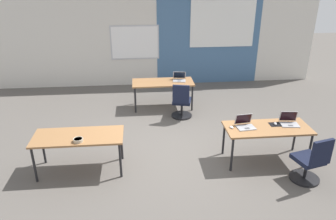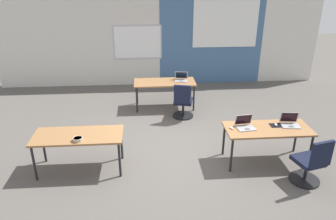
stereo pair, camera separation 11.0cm
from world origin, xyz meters
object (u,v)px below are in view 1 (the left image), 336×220
(desk_near_left, at_px, (78,139))
(mouse_near_right_end, at_px, (275,124))
(laptop_near_right_inner, at_px, (245,124))
(snack_bowl, at_px, (78,140))
(chair_near_right_end, at_px, (311,163))
(desk_near_right, at_px, (267,130))
(mouse_near_right_inner, at_px, (232,127))
(chair_far_right, at_px, (182,104))
(desk_far_center, at_px, (163,84))
(laptop_far_right, at_px, (179,79))
(laptop_near_right_end, at_px, (289,122))

(desk_near_left, height_order, mouse_near_right_end, mouse_near_right_end)
(laptop_near_right_inner, relative_size, snack_bowl, 2.03)
(chair_near_right_end, height_order, laptop_near_right_inner, laptop_near_right_inner)
(desk_near_right, distance_m, mouse_near_right_inner, 0.69)
(chair_far_right, distance_m, snack_bowl, 3.16)
(chair_far_right, bearing_deg, mouse_near_right_inner, 121.66)
(desk_near_left, relative_size, desk_near_right, 1.00)
(desk_far_center, distance_m, mouse_near_right_inner, 2.97)
(desk_near_right, xyz_separation_m, laptop_far_right, (-1.31, 2.87, 0.11))
(laptop_near_right_end, relative_size, laptop_near_right_inner, 1.01)
(desk_far_center, height_order, laptop_near_right_end, laptop_near_right_end)
(laptop_far_right, bearing_deg, laptop_near_right_end, -48.79)
(desk_far_center, xyz_separation_m, chair_near_right_end, (2.27, -3.56, -0.28))
(desk_near_left, xyz_separation_m, laptop_far_right, (2.19, 2.87, 0.11))
(mouse_near_right_inner, bearing_deg, desk_near_right, -2.25)
(chair_far_right, xyz_separation_m, mouse_near_right_inner, (0.66, -2.07, 0.36))
(desk_near_left, height_order, desk_near_right, same)
(snack_bowl, bearing_deg, laptop_near_right_end, 4.51)
(mouse_near_right_end, distance_m, laptop_near_right_inner, 0.61)
(desk_far_center, height_order, chair_far_right, chair_far_right)
(desk_far_center, height_order, snack_bowl, snack_bowl)
(mouse_near_right_end, xyz_separation_m, snack_bowl, (-3.64, -0.31, 0.01))
(mouse_near_right_end, bearing_deg, chair_far_right, 127.37)
(laptop_near_right_end, bearing_deg, mouse_near_right_inner, -169.74)
(laptop_far_right, distance_m, chair_far_right, 0.87)
(desk_far_center, height_order, mouse_near_right_end, mouse_near_right_end)
(desk_far_center, relative_size, laptop_near_right_end, 4.41)
(chair_near_right_end, relative_size, laptop_near_right_inner, 2.55)
(desk_near_right, height_order, laptop_far_right, laptop_far_right)
(laptop_near_right_inner, bearing_deg, chair_near_right_end, -47.23)
(laptop_far_right, xyz_separation_m, snack_bowl, (-2.15, -3.09, -0.01))
(desk_far_center, distance_m, snack_bowl, 3.47)
(chair_near_right_end, bearing_deg, desk_near_left, -25.22)
(desk_near_right, bearing_deg, chair_far_right, 122.75)
(laptop_near_right_end, bearing_deg, laptop_far_right, 129.65)
(desk_near_right, bearing_deg, mouse_near_right_inner, 177.75)
(chair_far_right, relative_size, snack_bowl, 5.18)
(desk_near_right, relative_size, laptop_near_right_end, 4.41)
(desk_far_center, relative_size, mouse_near_right_inner, 14.28)
(desk_near_left, xyz_separation_m, mouse_near_right_end, (3.68, 0.09, 0.08))
(laptop_far_right, bearing_deg, laptop_near_right_inner, -63.74)
(chair_far_right, relative_size, chair_near_right_end, 1.00)
(desk_near_left, bearing_deg, chair_near_right_end, -10.66)
(desk_near_right, bearing_deg, mouse_near_right_end, 25.60)
(laptop_near_right_inner, bearing_deg, mouse_near_right_end, -2.99)
(mouse_near_right_end, relative_size, chair_near_right_end, 0.12)
(laptop_far_right, bearing_deg, chair_far_right, -84.04)
(desk_near_left, height_order, laptop_near_right_inner, laptop_near_right_inner)
(chair_far_right, height_order, mouse_near_right_end, chair_far_right)
(chair_far_right, bearing_deg, chair_near_right_end, 137.13)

